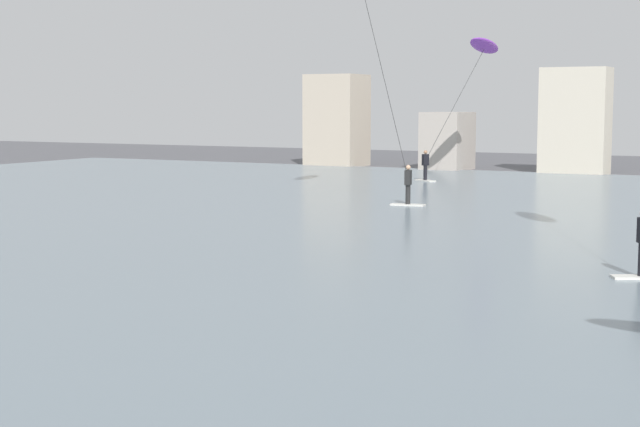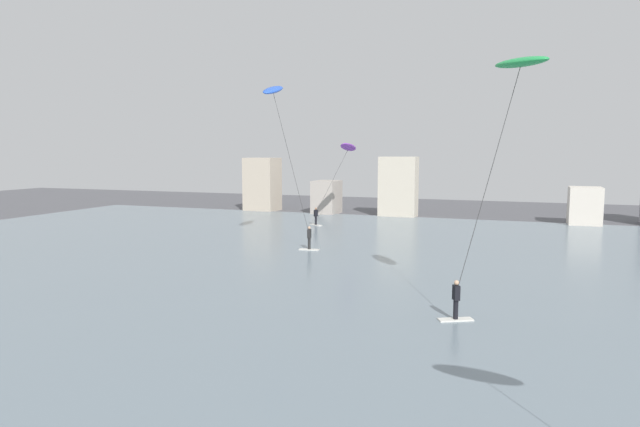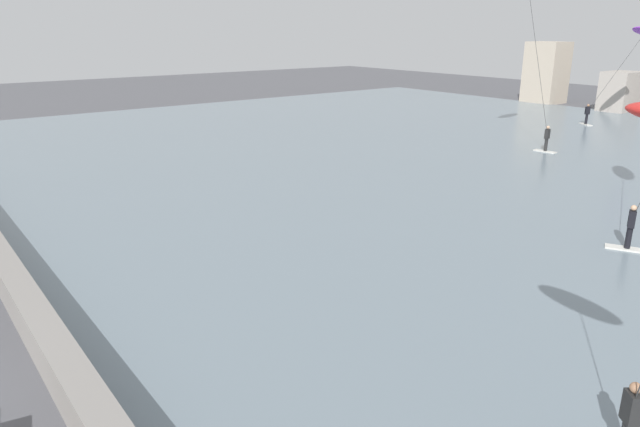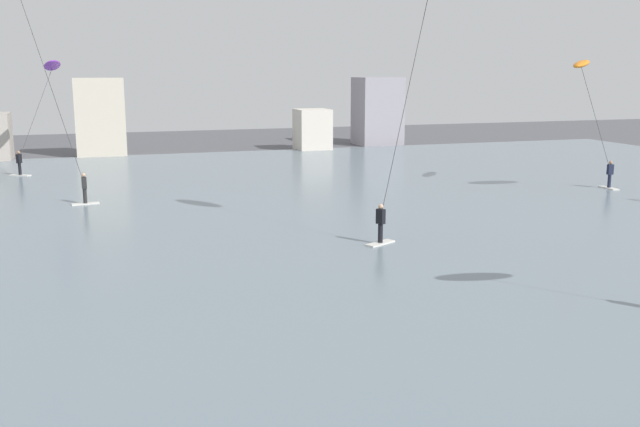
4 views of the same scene
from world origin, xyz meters
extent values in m
cube|color=slate|center=(0.00, 30.41, 0.05)|extent=(84.00, 52.00, 0.10)
cube|color=#B7A893|center=(-21.56, 57.48, 3.09)|extent=(3.56, 3.26, 6.19)
cube|color=#A89E93|center=(-13.42, 57.02, 1.85)|extent=(2.56, 3.57, 3.69)
cube|color=beige|center=(-5.34, 56.98, 3.18)|extent=(3.91, 2.34, 6.37)
cube|color=beige|center=(12.57, 56.22, 1.80)|extent=(2.85, 2.91, 3.60)
cube|color=silver|center=(4.58, 21.74, 0.13)|extent=(1.45, 1.04, 0.06)
cylinder|color=black|center=(4.58, 21.74, 0.55)|extent=(0.20, 0.20, 0.78)
cube|color=black|center=(4.58, 21.74, 1.24)|extent=(0.35, 0.40, 0.60)
sphere|color=tan|center=(4.58, 21.74, 1.65)|extent=(0.20, 0.20, 0.20)
cylinder|color=#333333|center=(5.63, 21.95, 5.63)|extent=(2.12, 0.45, 8.89)
ellipsoid|color=green|center=(6.67, 22.16, 10.23)|extent=(2.60, 3.10, 0.69)
cube|color=silver|center=(-6.77, 34.60, 0.13)|extent=(1.44, 0.60, 0.06)
cylinder|color=black|center=(-6.77, 34.60, 0.55)|extent=(0.20, 0.20, 0.78)
cube|color=black|center=(-6.77, 34.60, 1.24)|extent=(0.26, 0.36, 0.60)
sphere|color=tan|center=(-6.77, 34.60, 1.65)|extent=(0.20, 0.20, 0.20)
cylinder|color=#333333|center=(-8.01, 34.43, 6.05)|extent=(2.52, 0.37, 9.73)
ellipsoid|color=blue|center=(-9.26, 34.26, 11.06)|extent=(1.12, 2.99, 1.16)
cube|color=silver|center=(-10.84, 46.75, 0.13)|extent=(1.41, 1.14, 0.06)
cylinder|color=black|center=(-10.84, 46.75, 0.55)|extent=(0.20, 0.20, 0.78)
cube|color=black|center=(-10.84, 46.75, 1.24)|extent=(0.37, 0.40, 0.60)
sphere|color=#9E7051|center=(-10.84, 46.75, 1.65)|extent=(0.20, 0.20, 0.20)
cylinder|color=#333333|center=(-9.63, 47.87, 4.17)|extent=(2.45, 2.26, 5.98)
ellipsoid|color=purple|center=(-8.42, 48.98, 7.30)|extent=(1.19, 3.55, 1.15)
camera|label=1|loc=(8.46, -1.95, 4.20)|focal=54.82mm
camera|label=2|loc=(6.86, -0.34, 6.86)|focal=30.79mm
camera|label=3|loc=(13.17, 1.54, 7.62)|focal=32.40mm
camera|label=4|loc=(-6.54, -4.41, 7.08)|focal=40.27mm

